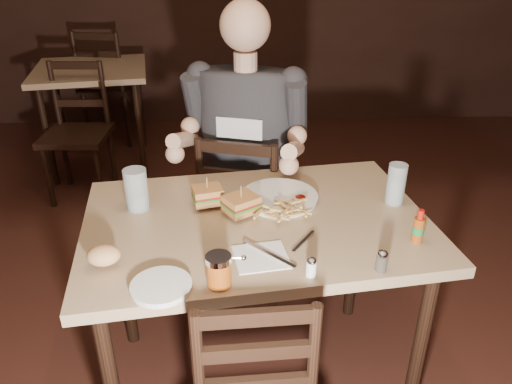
{
  "coord_description": "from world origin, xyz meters",
  "views": [
    {
      "loc": [
        0.15,
        -1.23,
        1.66
      ],
      "look_at": [
        0.21,
        0.31,
        0.85
      ],
      "focal_mm": 35.0,
      "sensor_mm": 36.0,
      "label": 1
    }
  ],
  "objects_px": {
    "dinner_plate": "(279,198)",
    "glass_left": "(136,189)",
    "syrup_dispenser": "(219,271)",
    "chair_far": "(247,212)",
    "side_plate": "(161,288)",
    "bg_chair_near": "(76,135)",
    "hot_sauce": "(419,226)",
    "main_table": "(257,239)",
    "bg_table": "(92,80)",
    "bg_chair_far": "(111,86)",
    "diner": "(244,118)",
    "glass_right": "(396,184)"
  },
  "relations": [
    {
      "from": "dinner_plate",
      "to": "glass_left",
      "type": "xyz_separation_m",
      "value": [
        -0.51,
        -0.04,
        0.07
      ]
    },
    {
      "from": "glass_left",
      "to": "syrup_dispenser",
      "type": "distance_m",
      "value": 0.55
    },
    {
      "from": "chair_far",
      "to": "side_plate",
      "type": "xyz_separation_m",
      "value": [
        -0.26,
        -0.99,
        0.33
      ]
    },
    {
      "from": "bg_chair_near",
      "to": "dinner_plate",
      "type": "distance_m",
      "value": 2.01
    },
    {
      "from": "dinner_plate",
      "to": "hot_sauce",
      "type": "distance_m",
      "value": 0.52
    },
    {
      "from": "chair_far",
      "to": "bg_chair_near",
      "type": "relative_size",
      "value": 0.98
    },
    {
      "from": "main_table",
      "to": "bg_table",
      "type": "bearing_deg",
      "value": 117.09
    },
    {
      "from": "main_table",
      "to": "chair_far",
      "type": "bearing_deg",
      "value": 91.82
    },
    {
      "from": "bg_chair_far",
      "to": "chair_far",
      "type": "bearing_deg",
      "value": 126.6
    },
    {
      "from": "bg_chair_near",
      "to": "diner",
      "type": "distance_m",
      "value": 1.65
    },
    {
      "from": "main_table",
      "to": "glass_right",
      "type": "bearing_deg",
      "value": 10.89
    },
    {
      "from": "side_plate",
      "to": "glass_right",
      "type": "bearing_deg",
      "value": 30.86
    },
    {
      "from": "bg_table",
      "to": "chair_far",
      "type": "relative_size",
      "value": 1.04
    },
    {
      "from": "main_table",
      "to": "syrup_dispenser",
      "type": "height_order",
      "value": "syrup_dispenser"
    },
    {
      "from": "chair_far",
      "to": "glass_right",
      "type": "bearing_deg",
      "value": 151.34
    },
    {
      "from": "diner",
      "to": "dinner_plate",
      "type": "distance_m",
      "value": 0.48
    },
    {
      "from": "glass_right",
      "to": "syrup_dispenser",
      "type": "xyz_separation_m",
      "value": [
        -0.63,
        -0.46,
        -0.03
      ]
    },
    {
      "from": "main_table",
      "to": "side_plate",
      "type": "relative_size",
      "value": 7.68
    },
    {
      "from": "bg_table",
      "to": "side_plate",
      "type": "bearing_deg",
      "value": -71.72
    },
    {
      "from": "chair_far",
      "to": "dinner_plate",
      "type": "distance_m",
      "value": 0.6
    },
    {
      "from": "chair_far",
      "to": "diner",
      "type": "height_order",
      "value": "diner"
    },
    {
      "from": "chair_far",
      "to": "glass_left",
      "type": "bearing_deg",
      "value": 68.06
    },
    {
      "from": "diner",
      "to": "bg_chair_near",
      "type": "bearing_deg",
      "value": 150.55
    },
    {
      "from": "bg_chair_far",
      "to": "glass_left",
      "type": "xyz_separation_m",
      "value": [
        0.72,
        -2.69,
        0.36
      ]
    },
    {
      "from": "diner",
      "to": "glass_left",
      "type": "relative_size",
      "value": 6.36
    },
    {
      "from": "main_table",
      "to": "glass_right",
      "type": "distance_m",
      "value": 0.54
    },
    {
      "from": "bg_table",
      "to": "glass_left",
      "type": "height_order",
      "value": "glass_left"
    },
    {
      "from": "bg_chair_far",
      "to": "syrup_dispenser",
      "type": "height_order",
      "value": "bg_chair_far"
    },
    {
      "from": "chair_far",
      "to": "bg_chair_far",
      "type": "relative_size",
      "value": 0.92
    },
    {
      "from": "dinner_plate",
      "to": "hot_sauce",
      "type": "height_order",
      "value": "hot_sauce"
    },
    {
      "from": "glass_right",
      "to": "glass_left",
      "type": "bearing_deg",
      "value": -179.69
    },
    {
      "from": "glass_left",
      "to": "dinner_plate",
      "type": "bearing_deg",
      "value": 4.71
    },
    {
      "from": "bg_table",
      "to": "glass_right",
      "type": "xyz_separation_m",
      "value": [
        1.65,
        -2.14,
        0.17
      ]
    },
    {
      "from": "glass_left",
      "to": "diner",
      "type": "bearing_deg",
      "value": 50.6
    },
    {
      "from": "glass_left",
      "to": "glass_right",
      "type": "relative_size",
      "value": 0.99
    },
    {
      "from": "main_table",
      "to": "glass_left",
      "type": "xyz_separation_m",
      "value": [
        -0.42,
        0.09,
        0.16
      ]
    },
    {
      "from": "hot_sauce",
      "to": "glass_right",
      "type": "bearing_deg",
      "value": 90.09
    },
    {
      "from": "chair_far",
      "to": "hot_sauce",
      "type": "bearing_deg",
      "value": 140.02
    },
    {
      "from": "main_table",
      "to": "syrup_dispenser",
      "type": "xyz_separation_m",
      "value": [
        -0.12,
        -0.36,
        0.13
      ]
    },
    {
      "from": "bg_chair_far",
      "to": "glass_left",
      "type": "height_order",
      "value": "bg_chair_far"
    },
    {
      "from": "bg_table",
      "to": "bg_chair_far",
      "type": "height_order",
      "value": "bg_chair_far"
    },
    {
      "from": "bg_table",
      "to": "bg_chair_near",
      "type": "xyz_separation_m",
      "value": [
        0.0,
        -0.55,
        -0.23
      ]
    },
    {
      "from": "chair_far",
      "to": "syrup_dispenser",
      "type": "height_order",
      "value": "chair_far"
    },
    {
      "from": "syrup_dispenser",
      "to": "glass_left",
      "type": "bearing_deg",
      "value": 115.75
    },
    {
      "from": "syrup_dispenser",
      "to": "bg_table",
      "type": "bearing_deg",
      "value": 103.45
    },
    {
      "from": "main_table",
      "to": "bg_table",
      "type": "xyz_separation_m",
      "value": [
        -1.14,
        2.24,
        -0.01
      ]
    },
    {
      "from": "hot_sauce",
      "to": "bg_table",
      "type": "bearing_deg",
      "value": 124.62
    },
    {
      "from": "diner",
      "to": "syrup_dispenser",
      "type": "xyz_separation_m",
      "value": [
        -0.09,
        -0.93,
        -0.12
      ]
    },
    {
      "from": "glass_right",
      "to": "chair_far",
      "type": "bearing_deg",
      "value": 135.62
    },
    {
      "from": "chair_far",
      "to": "bg_chair_near",
      "type": "height_order",
      "value": "bg_chair_near"
    }
  ]
}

